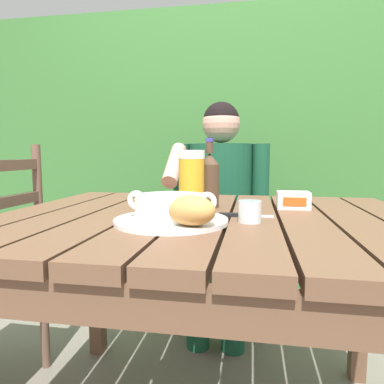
# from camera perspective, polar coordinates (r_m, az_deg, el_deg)

# --- Properties ---
(dining_table) EXTENTS (1.22, 0.97, 0.75)m
(dining_table) POSITION_cam_1_polar(r_m,az_deg,el_deg) (1.04, 2.39, -8.78)
(dining_table) COLOR brown
(dining_table) RESTS_ON ground_plane
(hedge_backdrop) EXTENTS (3.54, 0.88, 2.28)m
(hedge_backdrop) POSITION_cam_1_polar(r_m,az_deg,el_deg) (2.60, 9.31, 9.06)
(hedge_backdrop) COLOR #3A7033
(hedge_backdrop) RESTS_ON ground_plane
(chair_near_diner) EXTENTS (0.50, 0.42, 0.92)m
(chair_near_diner) POSITION_cam_1_polar(r_m,az_deg,el_deg) (1.98, 5.05, -7.01)
(chair_near_diner) COLOR brown
(chair_near_diner) RESTS_ON ground_plane
(person_eating) EXTENTS (0.48, 0.47, 1.19)m
(person_eating) POSITION_cam_1_polar(r_m,az_deg,el_deg) (1.74, 4.47, -1.23)
(person_eating) COLOR #174A31
(person_eating) RESTS_ON ground_plane
(serving_plate) EXTENTS (0.29, 0.29, 0.01)m
(serving_plate) POSITION_cam_1_polar(r_m,az_deg,el_deg) (0.90, -3.43, -4.72)
(serving_plate) COLOR white
(serving_plate) RESTS_ON dining_table
(soup_bowl) EXTENTS (0.24, 0.19, 0.07)m
(soup_bowl) POSITION_cam_1_polar(r_m,az_deg,el_deg) (0.89, -3.45, -2.33)
(soup_bowl) COLOR white
(soup_bowl) RESTS_ON serving_plate
(bread_roll) EXTENTS (0.15, 0.14, 0.07)m
(bread_roll) POSITION_cam_1_polar(r_m,az_deg,el_deg) (0.80, -0.13, -3.03)
(bread_roll) COLOR tan
(bread_roll) RESTS_ON serving_plate
(beer_glass) EXTENTS (0.08, 0.08, 0.19)m
(beer_glass) POSITION_cam_1_polar(r_m,az_deg,el_deg) (1.10, -0.07, 2.02)
(beer_glass) COLOR gold
(beer_glass) RESTS_ON dining_table
(beer_bottle) EXTENTS (0.06, 0.06, 0.23)m
(beer_bottle) POSITION_cam_1_polar(r_m,az_deg,el_deg) (1.14, 2.89, 2.13)
(beer_bottle) COLOR #4B3526
(beer_bottle) RESTS_ON dining_table
(water_glass_small) EXTENTS (0.06, 0.06, 0.06)m
(water_glass_small) POSITION_cam_1_polar(r_m,az_deg,el_deg) (0.91, 9.50, -3.18)
(water_glass_small) COLOR silver
(water_glass_small) RESTS_ON dining_table
(butter_tub) EXTENTS (0.10, 0.08, 0.05)m
(butter_tub) POSITION_cam_1_polar(r_m,az_deg,el_deg) (1.17, 16.32, -1.29)
(butter_tub) COLOR white
(butter_tub) RESTS_ON dining_table
(table_knife) EXTENTS (0.15, 0.02, 0.01)m
(table_knife) POSITION_cam_1_polar(r_m,az_deg,el_deg) (0.99, 7.94, -3.83)
(table_knife) COLOR silver
(table_knife) RESTS_ON dining_table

